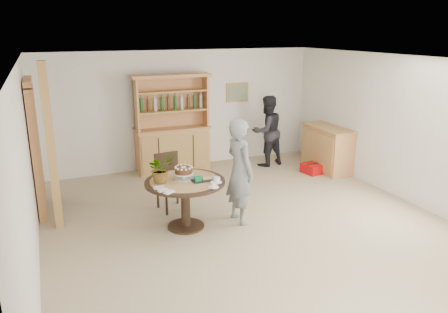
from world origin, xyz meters
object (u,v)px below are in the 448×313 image
at_px(dining_table, 185,190).
at_px(dining_chair, 169,178).
at_px(adult_person, 267,131).
at_px(teen_boy, 240,171).
at_px(sideboard, 327,148).
at_px(red_suitcase, 317,167).
at_px(hutch, 172,139).

relative_size(dining_table, dining_chair, 1.27).
bearing_deg(adult_person, teen_boy, 43.74).
height_order(sideboard, red_suitcase, sideboard).
distance_m(adult_person, red_suitcase, 1.33).
relative_size(hutch, teen_boy, 1.24).
bearing_deg(teen_boy, hutch, -2.05).
height_order(adult_person, red_suitcase, adult_person).
bearing_deg(hutch, teen_boy, -85.33).
bearing_deg(red_suitcase, hutch, 145.15).
relative_size(teen_boy, adult_person, 1.06).
bearing_deg(teen_boy, sideboard, -66.28).
distance_m(sideboard, dining_chair, 3.74).
bearing_deg(hutch, dining_table, -102.42).
distance_m(sideboard, dining_table, 3.97).
bearing_deg(dining_table, adult_person, 41.79).
xyz_separation_m(hutch, adult_person, (2.01, -0.44, 0.09)).
distance_m(sideboard, teen_boy, 3.27).
bearing_deg(red_suitcase, adult_person, 121.24).
height_order(hutch, teen_boy, hutch).
xyz_separation_m(dining_table, red_suitcase, (3.38, 1.48, -0.50)).
bearing_deg(adult_person, red_suitcase, 120.50).
height_order(sideboard, dining_chair, dining_chair).
relative_size(dining_table, adult_person, 0.77).
relative_size(dining_chair, red_suitcase, 1.44).
relative_size(sideboard, teen_boy, 0.77).
xyz_separation_m(dining_chair, red_suitcase, (3.39, 0.65, -0.43)).
relative_size(dining_chair, teen_boy, 0.57).
height_order(sideboard, dining_table, sideboard).
bearing_deg(dining_table, hutch, 77.58).
bearing_deg(dining_chair, dining_table, -97.68).
bearing_deg(dining_chair, hutch, 63.81).
height_order(dining_chair, adult_person, adult_person).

